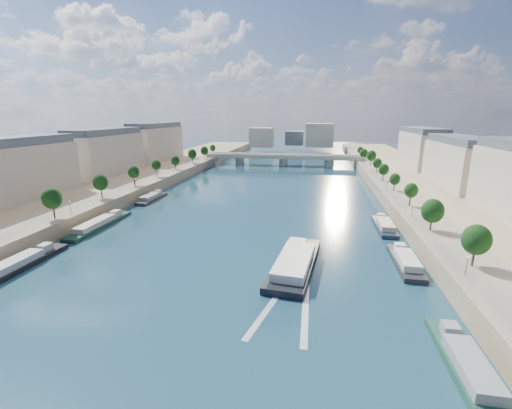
% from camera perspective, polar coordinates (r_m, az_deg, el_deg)
% --- Properties ---
extents(ground, '(700.00, 700.00, 0.00)m').
position_cam_1_polar(ground, '(128.98, -0.67, -1.20)').
color(ground, '#0D283A').
rests_on(ground, ground).
extents(quay_left, '(44.00, 520.00, 5.00)m').
position_cam_1_polar(quay_left, '(158.00, -27.28, 1.06)').
color(quay_left, '#9E8460').
rests_on(quay_left, ground).
extents(quay_right, '(44.00, 520.00, 5.00)m').
position_cam_1_polar(quay_right, '(135.40, 30.85, -1.48)').
color(quay_right, '#9E8460').
rests_on(quay_right, ground).
extents(pave_left, '(14.00, 520.00, 0.10)m').
position_cam_1_polar(pave_left, '(148.92, -22.78, 1.81)').
color(pave_left, gray).
rests_on(pave_left, quay_left).
extents(pave_right, '(14.00, 520.00, 0.10)m').
position_cam_1_polar(pave_right, '(130.10, 24.83, -0.16)').
color(pave_right, gray).
rests_on(pave_right, quay_right).
extents(trees_left, '(4.80, 268.80, 8.26)m').
position_cam_1_polar(trees_left, '(148.49, -21.93, 4.01)').
color(trees_left, '#382B1E').
rests_on(trees_left, ground).
extents(trees_right, '(4.80, 268.80, 8.26)m').
position_cam_1_polar(trees_right, '(137.95, 23.26, 3.12)').
color(trees_right, '#382B1E').
rests_on(trees_right, ground).
extents(lamps_left, '(0.36, 200.36, 4.28)m').
position_cam_1_polar(lamps_left, '(137.77, -23.51, 1.93)').
color(lamps_left, black).
rests_on(lamps_left, ground).
extents(lamps_right, '(0.36, 200.36, 4.28)m').
position_cam_1_polar(lamps_right, '(133.13, 22.57, 1.61)').
color(lamps_right, black).
rests_on(lamps_right, ground).
extents(buildings_left, '(16.00, 226.00, 23.20)m').
position_cam_1_polar(buildings_left, '(173.04, -28.92, 6.64)').
color(buildings_left, '#C5B198').
rests_on(buildings_left, ground).
extents(buildings_right, '(16.00, 226.00, 23.20)m').
position_cam_1_polar(buildings_right, '(148.71, 34.67, 4.80)').
color(buildings_right, '#C5B198').
rests_on(buildings_right, ground).
extents(skyline, '(79.00, 42.00, 22.00)m').
position_cam_1_polar(skyline, '(342.56, 6.80, 11.21)').
color(skyline, '#C5B198').
rests_on(skyline, ground).
extents(bridge, '(112.00, 12.00, 8.15)m').
position_cam_1_polar(bridge, '(246.77, 4.62, 7.67)').
color(bridge, '#C1B79E').
rests_on(bridge, ground).
extents(tour_barge, '(12.16, 31.63, 4.19)m').
position_cam_1_polar(tour_barge, '(83.43, 6.47, -9.61)').
color(tour_barge, black).
rests_on(tour_barge, ground).
extents(wake, '(10.73, 26.01, 0.04)m').
position_cam_1_polar(wake, '(69.34, 5.51, -16.12)').
color(wake, silver).
rests_on(wake, ground).
extents(moored_barges_left, '(5.00, 152.77, 3.60)m').
position_cam_1_polar(moored_barges_left, '(101.02, -34.10, -7.98)').
color(moored_barges_left, '#1B213C').
rests_on(moored_barges_left, ground).
extents(moored_barges_right, '(5.00, 123.85, 3.60)m').
position_cam_1_polar(moored_barges_right, '(73.28, 27.51, -15.32)').
color(moored_barges_right, black).
rests_on(moored_barges_right, ground).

